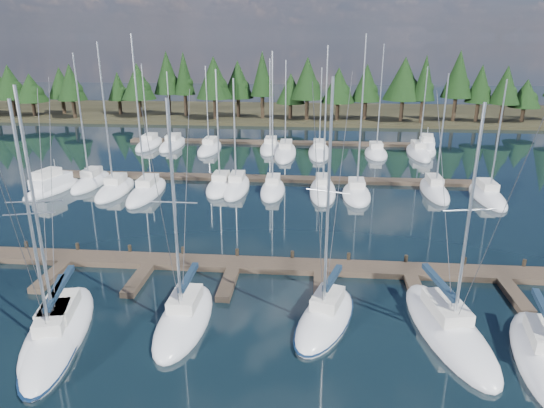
# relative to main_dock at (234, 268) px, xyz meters

# --- Properties ---
(ground) EXTENTS (260.00, 260.00, 0.00)m
(ground) POSITION_rel_main_dock_xyz_m (0.00, 12.64, -0.20)
(ground) COLOR black
(ground) RESTS_ON ground
(far_shore) EXTENTS (220.00, 30.00, 0.60)m
(far_shore) POSITION_rel_main_dock_xyz_m (0.00, 72.64, 0.10)
(far_shore) COLOR #322E1C
(far_shore) RESTS_ON ground
(main_dock) EXTENTS (44.00, 6.13, 0.90)m
(main_dock) POSITION_rel_main_dock_xyz_m (0.00, 0.00, 0.00)
(main_dock) COLOR #4B3D2F
(main_dock) RESTS_ON ground
(back_docks) EXTENTS (50.00, 21.80, 0.40)m
(back_docks) POSITION_rel_main_dock_xyz_m (0.00, 32.23, -0.00)
(back_docks) COLOR #4B3D2F
(back_docks) RESTS_ON ground
(front_sailboat_1) EXTENTS (5.17, 9.75, 13.63)m
(front_sailboat_1) POSITION_rel_main_dock_xyz_m (-8.08, -9.24, 0.08)
(front_sailboat_1) COLOR white
(front_sailboat_1) RESTS_ON ground
(front_sailboat_2) EXTENTS (4.83, 9.73, 14.14)m
(front_sailboat_2) POSITION_rel_main_dock_xyz_m (-8.31, -8.25, 0.08)
(front_sailboat_2) COLOR white
(front_sailboat_2) RESTS_ON ground
(front_sailboat_3) EXTENTS (2.85, 7.85, 13.44)m
(front_sailboat_3) POSITION_rel_main_dock_xyz_m (-1.71, -6.73, 0.09)
(front_sailboat_3) COLOR white
(front_sailboat_3) RESTS_ON ground
(front_sailboat_4) EXTENTS (4.86, 8.03, 14.42)m
(front_sailboat_4) POSITION_rel_main_dock_xyz_m (6.23, -5.96, 0.10)
(front_sailboat_4) COLOR white
(front_sailboat_4) RESTS_ON ground
(front_sailboat_5) EXTENTS (4.75, 10.39, 13.37)m
(front_sailboat_5) POSITION_rel_main_dock_xyz_m (12.90, -6.41, 0.07)
(front_sailboat_5) COLOR white
(front_sailboat_5) RESTS_ON ground
(front_sailboat_6) EXTENTS (4.19, 9.11, 15.04)m
(front_sailboat_6) POSITION_rel_main_dock_xyz_m (17.03, -8.59, 0.09)
(front_sailboat_6) COLOR white
(front_sailboat_6) RESTS_ON ground
(back_sailboat_rows) EXTENTS (44.80, 32.91, 16.50)m
(back_sailboat_rows) POSITION_rel_main_dock_xyz_m (-0.20, 27.96, 0.06)
(back_sailboat_rows) COLOR white
(back_sailboat_rows) RESTS_ON ground
(motor_yacht_left) EXTENTS (4.36, 8.26, 3.92)m
(motor_yacht_left) POSITION_rel_main_dock_xyz_m (-22.07, 16.65, 0.24)
(motor_yacht_left) COLOR white
(motor_yacht_left) RESTS_ON ground
(motor_yacht_right) EXTENTS (4.30, 8.65, 4.13)m
(motor_yacht_right) POSITION_rel_main_dock_xyz_m (21.14, 38.81, 0.26)
(motor_yacht_right) COLOR white
(motor_yacht_right) RESTS_ON ground
(tree_line) EXTENTS (185.50, 11.34, 13.02)m
(tree_line) POSITION_rel_main_dock_xyz_m (-0.31, 62.82, 7.13)
(tree_line) COLOR black
(tree_line) RESTS_ON far_shore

